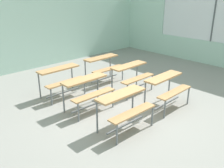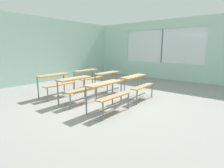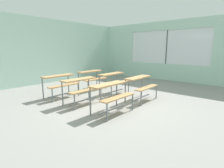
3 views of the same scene
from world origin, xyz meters
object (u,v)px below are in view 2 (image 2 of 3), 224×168
desk_bench_r0c0 (107,90)px  desk_bench_r1c0 (77,84)px  desk_bench_r2c0 (56,80)px  desk_bench_r2c1 (88,75)px  desk_bench_r0c1 (137,82)px  desk_bench_r1c1 (110,77)px

desk_bench_r0c0 → desk_bench_r1c0: (-0.00, 1.16, 0.00)m
desk_bench_r2c0 → desk_bench_r2c1: bearing=2.0°
desk_bench_r1c0 → desk_bench_r2c1: size_ratio=1.00×
desk_bench_r2c1 → desk_bench_r2c0: bearing=-177.8°
desk_bench_r0c0 → desk_bench_r2c0: bearing=90.9°
desk_bench_r1c0 → desk_bench_r2c1: same height
desk_bench_r0c1 → desk_bench_r1c0: same height
desk_bench_r1c1 → desk_bench_r2c0: same height
desk_bench_r0c1 → desk_bench_r2c1: 2.30m
desk_bench_r1c1 → desk_bench_r2c0: 1.86m
desk_bench_r0c0 → desk_bench_r0c1: same height
desk_bench_r1c1 → desk_bench_r2c1: size_ratio=1.00×
desk_bench_r0c0 → desk_bench_r2c1: same height
desk_bench_r1c1 → desk_bench_r2c1: bearing=90.0°
desk_bench_r1c1 → desk_bench_r2c1: 1.12m
desk_bench_r0c0 → desk_bench_r2c1: bearing=57.7°
desk_bench_r0c1 → desk_bench_r1c1: same height
desk_bench_r0c0 → desk_bench_r2c0: size_ratio=1.00×
desk_bench_r0c0 → desk_bench_r2c0: same height
desk_bench_r0c0 → desk_bench_r1c1: bearing=38.8°
desk_bench_r0c1 → desk_bench_r1c0: (-1.43, 1.15, 0.00)m
desk_bench_r0c1 → desk_bench_r1c1: bearing=84.7°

